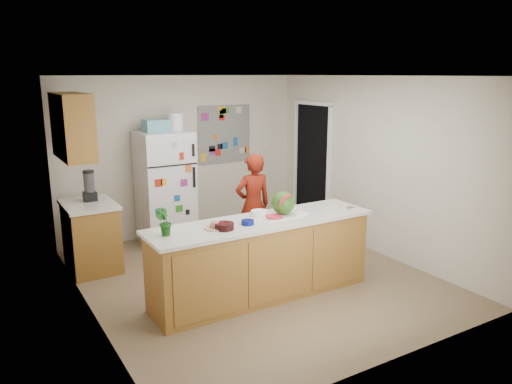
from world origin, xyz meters
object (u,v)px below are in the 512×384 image
person (253,205)px  refrigerator (165,188)px  cherry_bowl (224,226)px  watermelon (283,203)px

person → refrigerator: bearing=-49.7°
refrigerator → cherry_bowl: size_ratio=8.26×
watermelon → cherry_bowl: (-0.83, -0.13, -0.11)m
person → cherry_bowl: 1.73m
person → watermelon: size_ratio=5.37×
refrigerator → cherry_bowl: (-0.27, -2.47, 0.11)m
watermelon → refrigerator: bearing=103.5°
refrigerator → cherry_bowl: 2.49m
person → watermelon: person is taller
refrigerator → person: bearing=-54.0°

